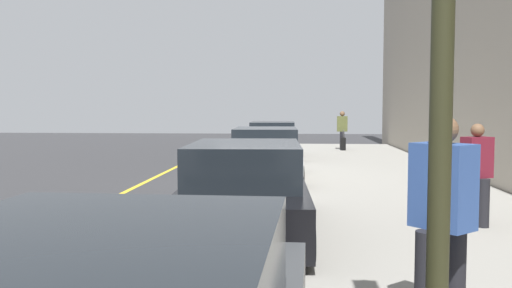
{
  "coord_description": "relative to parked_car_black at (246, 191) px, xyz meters",
  "views": [
    {
      "loc": [
        -14.49,
        -0.95,
        2.04
      ],
      "look_at": [
        2.24,
        0.33,
        0.91
      ],
      "focal_mm": 38.04,
      "sensor_mm": 36.0,
      "label": 1
    }
  ],
  "objects": [
    {
      "name": "ground_plane",
      "position": [
        6.32,
        0.17,
        -0.76
      ],
      "size": [
        56.0,
        56.0,
        0.0
      ],
      "primitive_type": "plane",
      "color": "#333335"
    },
    {
      "name": "pedestrian_blue_coat",
      "position": [
        -3.48,
        -2.02,
        0.36
      ],
      "size": [
        0.57,
        0.56,
        1.82
      ],
      "color": "black",
      "rests_on": "sidewalk"
    },
    {
      "name": "rolling_suitcase",
      "position": [
        16.1,
        -2.81,
        -0.33
      ],
      "size": [
        0.34,
        0.22,
        0.92
      ],
      "color": "black",
      "rests_on": "sidewalk"
    },
    {
      "name": "snow_bank_curb",
      "position": [
        1.02,
        -0.53,
        -0.65
      ],
      "size": [
        4.96,
        0.56,
        0.22
      ],
      "primitive_type": "cube",
      "color": "white",
      "rests_on": "ground"
    },
    {
      "name": "parked_car_silver",
      "position": [
        12.24,
        0.14,
        -0.0
      ],
      "size": [
        4.52,
        1.95,
        1.51
      ],
      "color": "black",
      "rests_on": "ground"
    },
    {
      "name": "pedestrian_olive_coat",
      "position": [
        16.52,
        -2.8,
        0.32
      ],
      "size": [
        0.57,
        0.48,
        1.73
      ],
      "color": "black",
      "rests_on": "sidewalk"
    },
    {
      "name": "parked_car_white",
      "position": [
        6.05,
        0.05,
        -0.0
      ],
      "size": [
        4.44,
        2.01,
        1.51
      ],
      "color": "black",
      "rests_on": "ground"
    },
    {
      "name": "parked_car_black",
      "position": [
        0.0,
        0.0,
        0.0
      ],
      "size": [
        4.73,
        2.04,
        1.51
      ],
      "color": "black",
      "rests_on": "ground"
    },
    {
      "name": "pedestrian_burgundy_coat",
      "position": [
        0.7,
        -3.65,
        0.26
      ],
      "size": [
        0.51,
        0.51,
        1.64
      ],
      "color": "black",
      "rests_on": "sidewalk"
    },
    {
      "name": "sidewalk",
      "position": [
        6.32,
        -3.13,
        -0.68
      ],
      "size": [
        28.0,
        4.6,
        0.15
      ],
      "primitive_type": "cube",
      "color": "gray",
      "rests_on": "ground"
    },
    {
      "name": "lane_stripe_centre",
      "position": [
        6.32,
        3.37,
        -0.75
      ],
      "size": [
        28.0,
        0.14,
        0.01
      ],
      "primitive_type": "cube",
      "color": "gold",
      "rests_on": "ground"
    }
  ]
}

